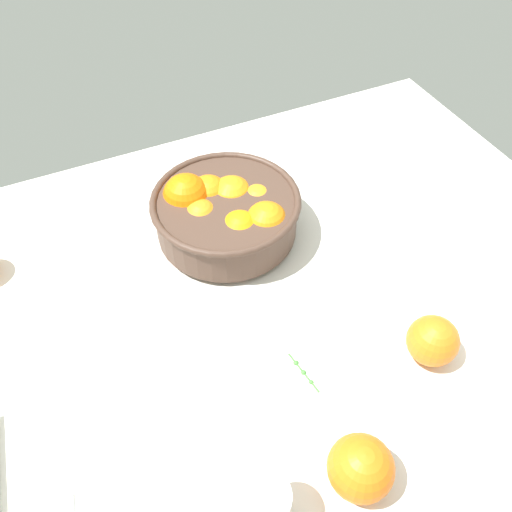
{
  "coord_description": "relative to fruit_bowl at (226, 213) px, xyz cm",
  "views": [
    {
      "loc": [
        -20.92,
        -47.31,
        67.97
      ],
      "look_at": [
        1.55,
        1.32,
        7.48
      ],
      "focal_mm": 37.32,
      "sensor_mm": 36.0,
      "label": 1
    }
  ],
  "objects": [
    {
      "name": "ground_plane",
      "position": [
        -1.89,
        -14.27,
        -6.58
      ],
      "size": [
        124.81,
        88.06,
        3.0
      ],
      "primitive_type": "cube",
      "color": "silver"
    },
    {
      "name": "herb_sprig_0",
      "position": [
        -0.77,
        -29.84,
        -4.83
      ],
      "size": [
        1.34,
        7.32,
        0.81
      ],
      "color": "#448739",
      "rests_on": "ground_plane"
    },
    {
      "name": "loose_orange_1",
      "position": [
        17.08,
        -34.98,
        -1.38
      ],
      "size": [
        7.39,
        7.39,
        7.39
      ],
      "primitive_type": "sphere",
      "color": "orange",
      "rests_on": "ground_plane"
    },
    {
      "name": "loose_orange_0",
      "position": [
        -2.11,
        -45.96,
        -1.03
      ],
      "size": [
        8.11,
        8.11,
        8.11
      ],
      "primitive_type": "sphere",
      "color": "orange",
      "rests_on": "ground_plane"
    },
    {
      "name": "fruit_bowl",
      "position": [
        0.0,
        0.0,
        0.0
      ],
      "size": [
        25.31,
        25.31,
        11.04
      ],
      "color": "#473328",
      "rests_on": "ground_plane"
    },
    {
      "name": "juice_glass",
      "position": [
        -14.59,
        -45.23,
        -1.22
      ],
      "size": [
        6.54,
        6.54,
        8.97
      ],
      "color": "white",
      "rests_on": "ground_plane"
    }
  ]
}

